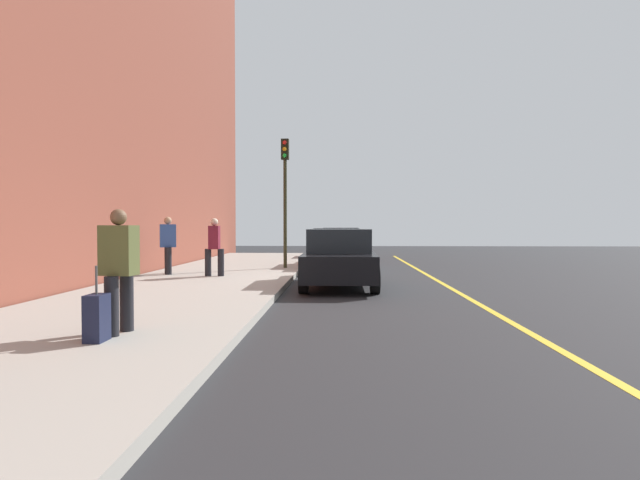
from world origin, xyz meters
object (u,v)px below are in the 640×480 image
object	(u,v)px
parked_car_silver	(337,249)
pedestrian_burgundy_coat	(214,245)
pedestrian_olive_coat	(119,267)
traffic_light_pole	(285,181)
parked_car_red	(341,244)
parked_car_black	(339,258)
pedestrian_blue_coat	(168,244)
rolling_suitcase	(97,318)

from	to	relation	value
parked_car_silver	pedestrian_burgundy_coat	size ratio (longest dim) A/B	2.86
pedestrian_olive_coat	traffic_light_pole	distance (m)	11.57
pedestrian_burgundy_coat	pedestrian_olive_coat	bearing A→B (deg)	4.67
parked_car_red	pedestrian_burgundy_coat	distance (m)	10.87
parked_car_black	pedestrian_burgundy_coat	distance (m)	3.84
parked_car_red	pedestrian_blue_coat	size ratio (longest dim) A/B	2.43
pedestrian_blue_coat	rolling_suitcase	distance (m)	9.55
parked_car_red	pedestrian_blue_coat	xyz separation A→B (m)	(9.64, -5.19, 0.31)
parked_car_red	parked_car_silver	distance (m)	5.83
parked_car_red	pedestrian_blue_coat	bearing A→B (deg)	-28.29
parked_car_silver	parked_car_black	distance (m)	5.74
traffic_light_pole	rolling_suitcase	xyz separation A→B (m)	(11.82, -1.13, -2.69)
parked_car_black	pedestrian_blue_coat	xyz separation A→B (m)	(-1.94, -5.15, 0.31)
pedestrian_blue_coat	traffic_light_pole	distance (m)	4.63
parked_car_red	pedestrian_blue_coat	distance (m)	10.95
pedestrian_burgundy_coat	rolling_suitcase	size ratio (longest dim) A/B	1.75
pedestrian_olive_coat	rolling_suitcase	bearing A→B (deg)	-9.06
rolling_suitcase	parked_car_silver	bearing A→B (deg)	167.48
parked_car_black	pedestrian_blue_coat	bearing A→B (deg)	-110.61
pedestrian_blue_coat	pedestrian_olive_coat	bearing A→B (deg)	14.17
parked_car_black	traffic_light_pole	world-z (taller)	traffic_light_pole
parked_car_black	pedestrian_olive_coat	xyz separation A→B (m)	(6.86, -2.93, 0.29)
pedestrian_burgundy_coat	rolling_suitcase	xyz separation A→B (m)	(8.69, 0.59, -0.59)
parked_car_black	rolling_suitcase	xyz separation A→B (m)	(7.35, -3.01, -0.31)
parked_car_red	parked_car_silver	world-z (taller)	same
pedestrian_blue_coat	parked_car_silver	bearing A→B (deg)	127.02
parked_car_silver	parked_car_black	bearing A→B (deg)	0.97
pedestrian_olive_coat	pedestrian_blue_coat	bearing A→B (deg)	-165.83
pedestrian_blue_coat	pedestrian_burgundy_coat	world-z (taller)	pedestrian_blue_coat
pedestrian_blue_coat	parked_car_red	bearing A→B (deg)	151.71
pedestrian_burgundy_coat	rolling_suitcase	distance (m)	8.73
parked_car_red	parked_car_black	size ratio (longest dim) A/B	1.00
pedestrian_blue_coat	rolling_suitcase	world-z (taller)	pedestrian_blue_coat
pedestrian_olive_coat	parked_car_red	bearing A→B (deg)	170.85
traffic_light_pole	parked_car_red	bearing A→B (deg)	164.89
pedestrian_burgundy_coat	pedestrian_olive_coat	distance (m)	8.22
parked_car_red	pedestrian_olive_coat	xyz separation A→B (m)	(18.43, -2.97, 0.29)
parked_car_black	parked_car_red	bearing A→B (deg)	179.80
parked_car_black	pedestrian_blue_coat	world-z (taller)	pedestrian_blue_coat
pedestrian_burgundy_coat	rolling_suitcase	world-z (taller)	pedestrian_burgundy_coat
pedestrian_olive_coat	rolling_suitcase	world-z (taller)	pedestrian_olive_coat
parked_car_black	pedestrian_burgundy_coat	bearing A→B (deg)	-110.33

